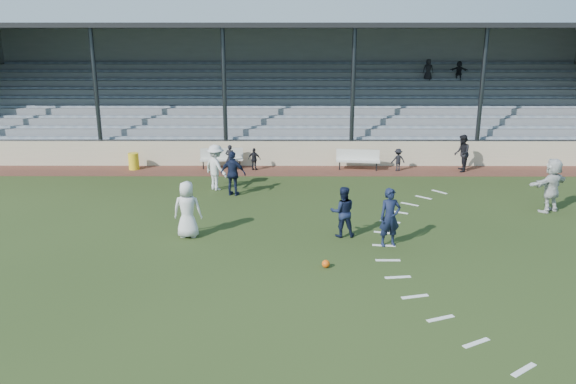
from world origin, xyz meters
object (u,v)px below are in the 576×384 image
object	(u,v)px
trash_bin	(134,161)
player_white_lead	(187,209)
bench_left	(222,156)
official	(462,153)
football	(326,264)
player_navy_lead	(390,217)
bench_right	(358,158)

from	to	relation	value
trash_bin	player_white_lead	bearing A→B (deg)	-65.21
bench_left	trash_bin	size ratio (longest dim) A/B	2.63
bench_left	official	size ratio (longest dim) A/B	1.19
trash_bin	football	xyz separation A→B (m)	(8.28, -11.24, -0.30)
player_navy_lead	football	bearing A→B (deg)	-152.74
bench_right	official	bearing A→B (deg)	3.75
bench_left	football	world-z (taller)	bench_left
bench_right	player_white_lead	size ratio (longest dim) A/B	1.12
football	player_navy_lead	size ratio (longest dim) A/B	0.12
official	player_navy_lead	bearing A→B (deg)	-16.39
bench_right	player_navy_lead	bearing A→B (deg)	-83.58
bench_right	football	distance (m)	11.40
bench_left	official	xyz separation A→B (m)	(11.09, -0.59, 0.29)
trash_bin	player_white_lead	size ratio (longest dim) A/B	0.43
trash_bin	player_navy_lead	world-z (taller)	player_navy_lead
player_navy_lead	bench_left	bearing A→B (deg)	109.97
trash_bin	player_navy_lead	xyz separation A→B (m)	(10.29, -9.57, 0.49)
player_white_lead	official	bearing A→B (deg)	-140.70
trash_bin	official	world-z (taller)	official
bench_right	player_white_lead	distance (m)	10.87
bench_left	player_white_lead	size ratio (longest dim) A/B	1.12
official	bench_right	bearing A→B (deg)	-82.15
bench_right	trash_bin	world-z (taller)	bench_right
bench_left	trash_bin	world-z (taller)	bench_left
trash_bin	player_navy_lead	distance (m)	14.07
trash_bin	football	distance (m)	13.96
official	football	bearing A→B (deg)	-20.83
bench_right	player_white_lead	bearing A→B (deg)	-118.48
football	player_white_lead	world-z (taller)	player_white_lead
bench_left	trash_bin	xyz separation A→B (m)	(-4.09, -0.23, -0.18)
official	trash_bin	bearing A→B (deg)	-79.82
football	player_white_lead	size ratio (longest dim) A/B	0.12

